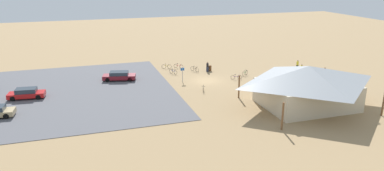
# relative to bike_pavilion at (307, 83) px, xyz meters

# --- Properties ---
(ground) EXTENTS (160.00, 160.00, 0.00)m
(ground) POSITION_rel_bike_pavilion_xyz_m (7.70, -13.79, -2.86)
(ground) COLOR #9E7F56
(ground) RESTS_ON ground
(parking_lot_asphalt) EXTENTS (35.82, 28.81, 0.05)m
(parking_lot_asphalt) POSITION_rel_bike_pavilion_xyz_m (31.35, -14.05, -2.84)
(parking_lot_asphalt) COLOR #56565B
(parking_lot_asphalt) RESTS_ON ground
(bike_pavilion) EXTENTS (13.28, 11.02, 5.00)m
(bike_pavilion) POSITION_rel_bike_pavilion_xyz_m (0.00, 0.00, 0.00)
(bike_pavilion) COLOR beige
(bike_pavilion) RESTS_ON ground
(trash_bin) EXTENTS (0.60, 0.60, 0.90)m
(trash_bin) POSITION_rel_bike_pavilion_xyz_m (5.34, -18.95, -2.41)
(trash_bin) COLOR brown
(trash_bin) RESTS_ON ground
(lot_sign) EXTENTS (0.56, 0.08, 2.20)m
(lot_sign) POSITION_rel_bike_pavilion_xyz_m (11.30, -14.40, -1.45)
(lot_sign) COLOR #99999E
(lot_sign) RESTS_ON ground
(bicycle_blue_edge_south) EXTENTS (0.87, 1.51, 0.82)m
(bicycle_blue_edge_south) POSITION_rel_bike_pavilion_xyz_m (11.50, -18.93, -2.48)
(bicycle_blue_edge_south) COLOR black
(bicycle_blue_edge_south) RESTS_ON ground
(bicycle_silver_mid_cluster) EXTENTS (0.69, 1.64, 0.81)m
(bicycle_silver_mid_cluster) POSITION_rel_bike_pavilion_xyz_m (9.86, -9.24, -2.48)
(bicycle_silver_mid_cluster) COLOR black
(bicycle_silver_mid_cluster) RESTS_ON ground
(bicycle_purple_lone_west) EXTENTS (1.61, 0.61, 0.80)m
(bicycle_purple_lone_west) POSITION_rel_bike_pavilion_xyz_m (3.21, -13.12, -2.51)
(bicycle_purple_lone_west) COLOR black
(bicycle_purple_lone_west) RESTS_ON ground
(bicycle_red_trailside) EXTENTS (1.35, 1.20, 0.81)m
(bicycle_red_trailside) POSITION_rel_bike_pavilion_xyz_m (9.71, -22.25, -2.50)
(bicycle_red_trailside) COLOR black
(bicycle_red_trailside) RESTS_ON ground
(bicycle_black_lone_east) EXTENTS (0.84, 1.63, 0.90)m
(bicycle_black_lone_east) POSITION_rel_bike_pavilion_xyz_m (7.76, -19.38, -2.46)
(bicycle_black_lone_east) COLOR black
(bicycle_black_lone_east) RESTS_ON ground
(bicycle_green_yard_left) EXTENTS (1.46, 1.16, 0.85)m
(bicycle_green_yard_left) POSITION_rel_bike_pavilion_xyz_m (1.11, -14.54, -2.46)
(bicycle_green_yard_left) COLOR black
(bicycle_green_yard_left) RESTS_ON ground
(bicycle_yellow_edge_north) EXTENTS (1.60, 0.59, 0.83)m
(bicycle_yellow_edge_north) POSITION_rel_bike_pavilion_xyz_m (11.70, -22.52, -2.49)
(bicycle_yellow_edge_north) COLOR black
(bicycle_yellow_edge_north) RESTS_ON ground
(car_red_by_curb) EXTENTS (4.61, 2.26, 1.33)m
(car_red_by_curb) POSITION_rel_bike_pavilion_xyz_m (32.41, -13.19, -2.15)
(car_red_by_curb) COLOR red
(car_red_by_curb) RESTS_ON parking_lot_asphalt
(car_maroon_near_entry) EXTENTS (5.09, 2.95, 1.32)m
(car_maroon_near_entry) POSITION_rel_bike_pavilion_xyz_m (20.11, -17.88, -2.15)
(car_maroon_near_entry) COLOR maroon
(car_maroon_near_entry) RESTS_ON parking_lot_asphalt
(visitor_crossing_yard) EXTENTS (0.39, 0.36, 1.74)m
(visitor_crossing_yard) POSITION_rel_bike_pavilion_xyz_m (-7.54, -12.30, -1.95)
(visitor_crossing_yard) COLOR #2D3347
(visitor_crossing_yard) RESTS_ON ground
(visitor_near_lot) EXTENTS (0.38, 0.36, 1.68)m
(visitor_near_lot) POSITION_rel_bike_pavilion_xyz_m (-8.71, -15.18, -1.98)
(visitor_near_lot) COLOR #2D3347
(visitor_near_lot) RESTS_ON ground
(visitor_by_pavilion) EXTENTS (0.39, 0.36, 1.67)m
(visitor_by_pavilion) POSITION_rel_bike_pavilion_xyz_m (5.85, -18.59, -1.99)
(visitor_by_pavilion) COLOR #2D3347
(visitor_by_pavilion) RESTS_ON ground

